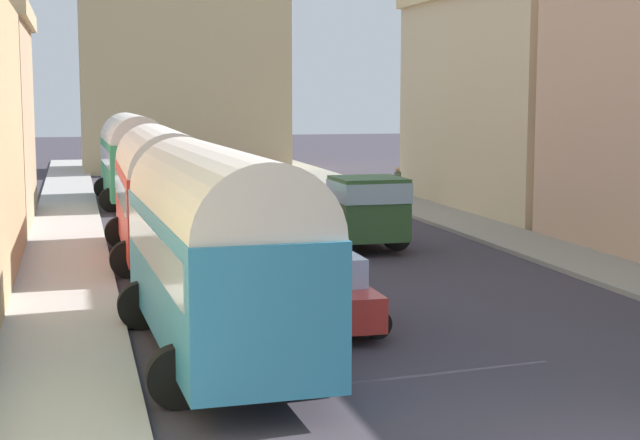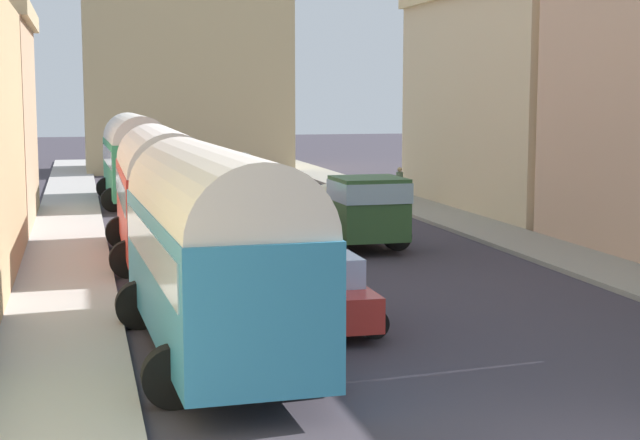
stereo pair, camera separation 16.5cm
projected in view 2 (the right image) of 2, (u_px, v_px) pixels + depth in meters
name	position (u px, v px, depth m)	size (l,w,h in m)	color
ground_plane	(257.00, 218.00, 38.87)	(154.00, 154.00, 0.00)	#3A353E
sidewalk_left	(69.00, 221.00, 37.13)	(2.50, 70.00, 0.14)	#ACA7A5
sidewalk_right	(428.00, 211.00, 40.59)	(2.50, 70.00, 0.14)	gray
building_right_2	(514.00, 96.00, 41.16)	(5.77, 13.74, 9.59)	beige
distant_church	(186.00, 50.00, 61.83)	(12.78, 7.04, 22.27)	tan
parked_bus_0	(213.00, 243.00, 17.96)	(3.46, 8.81, 3.95)	teal
parked_bus_1	(162.00, 187.00, 28.70)	(3.30, 8.51, 3.93)	red
parked_bus_2	(135.00, 155.00, 43.33)	(3.36, 8.55, 4.01)	#359461
cargo_truck_0	(354.00, 208.00, 31.53)	(3.03, 7.73, 2.36)	#31562C
car_0	(264.00, 184.00, 45.30)	(2.39, 3.65, 1.46)	#2A1F2B
car_1	(234.00, 168.00, 54.24)	(2.37, 4.05, 1.60)	#B33424
car_2	(317.00, 290.00, 20.57)	(2.36, 4.03, 1.57)	red
car_3	(243.00, 225.00, 30.71)	(2.54, 3.90, 1.60)	#AB2524
car_4	(213.00, 195.00, 40.02)	(2.46, 3.77, 1.51)	gray
pedestrian_0	(399.00, 183.00, 42.77)	(0.39, 0.39, 1.71)	#444748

